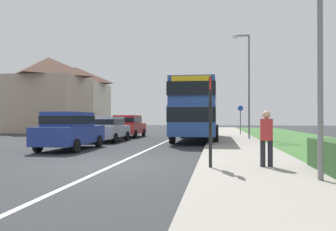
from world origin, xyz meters
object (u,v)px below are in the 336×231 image
Objects in this scene: double_decker_bus at (197,108)px; cycle_route_sign at (240,119)px; parked_car_silver at (108,128)px; bus_stop_sign at (210,115)px; street_lamp_mid at (247,79)px; parked_car_red at (128,125)px; pedestrian_at_stop at (266,136)px; parked_car_blue at (70,129)px.

double_decker_bus reaches higher than cycle_route_sign.
parked_car_silver is 1.60× the size of bus_stop_sign.
double_decker_bus is at bearing -167.54° from street_lamp_mid.
double_decker_bus is 6.41m from parked_car_red.
parked_car_red is 17.42m from pedestrian_at_stop.
bus_stop_sign reaches higher than pedestrian_at_stop.
double_decker_bus is at bearing -116.26° from cycle_route_sign.
parked_car_blue is 5.40m from parked_car_silver.
parked_car_silver is at bearing 90.22° from parked_car_blue.
double_decker_bus is 3.87× the size of cycle_route_sign.
double_decker_bus is 12.68m from bus_stop_sign.
bus_stop_sign is 0.37× the size of street_lamp_mid.
parked_car_red is at bearing 112.81° from bus_stop_sign.
cycle_route_sign is at bearing 63.74° from double_decker_bus.
street_lamp_mid is at bearing -15.16° from parked_car_red.
double_decker_bus is at bearing 19.04° from parked_car_silver.
street_lamp_mid is at bearing 16.59° from parked_car_silver.
street_lamp_mid reaches higher than parked_car_blue.
parked_car_red is (-0.05, 4.98, 0.06)m from parked_car_silver.
parked_car_blue is at bearing -126.59° from double_decker_bus.
parked_car_red is 9.62m from street_lamp_mid.
cycle_route_sign is 0.36× the size of street_lamp_mid.
bus_stop_sign is at bearing -39.22° from parked_car_blue.
double_decker_bus is 5.87m from parked_car_silver.
double_decker_bus is 2.15× the size of parked_car_red.
parked_car_silver is at bearing -163.41° from street_lamp_mid.
parked_car_blue is 1.69× the size of bus_stop_sign.
double_decker_bus is at bearing 102.29° from pedestrian_at_stop.
pedestrian_at_stop is (8.08, -5.02, 0.02)m from parked_car_blue.
cycle_route_sign is (3.26, 6.62, -0.71)m from double_decker_bus.
pedestrian_at_stop is at bearing -52.15° from parked_car_silver.
parked_car_red is (-5.47, 3.11, -1.21)m from double_decker_bus.
parked_car_silver is 12.61m from bus_stop_sign.
bus_stop_sign is at bearing -168.13° from pedestrian_at_stop.
street_lamp_mid is (0.05, -5.88, 2.62)m from cycle_route_sign.
double_decker_bus is 3.90m from street_lamp_mid.
parked_car_blue is 9.51m from pedestrian_at_stop.
parked_car_red reaches higher than pedestrian_at_stop.
bus_stop_sign is at bearing -67.19° from parked_car_red.
parked_car_blue is (-5.40, -7.27, -1.19)m from double_decker_bus.
bus_stop_sign is (6.61, -15.72, 0.61)m from parked_car_red.
street_lamp_mid is (0.64, 13.02, 3.07)m from pedestrian_at_stop.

